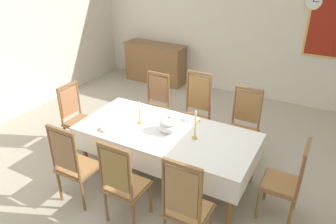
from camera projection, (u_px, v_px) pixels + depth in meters
name	position (u px, v px, depth m)	size (l,w,h in m)	color
ground	(166.00, 178.00, 4.55)	(6.74, 6.66, 0.04)	#AFA591
back_wall	(247.00, 20.00, 6.45)	(6.74, 0.08, 3.14)	beige
dining_table	(166.00, 136.00, 4.26)	(2.32, 1.08, 0.74)	brown
tablecloth	(166.00, 136.00, 4.26)	(2.34, 1.10, 0.31)	white
chair_south_a	(74.00, 164.00, 3.88)	(0.44, 0.42, 1.11)	olive
chair_north_a	(155.00, 104.00, 5.37)	(0.44, 0.42, 1.06)	brown
chair_south_b	(123.00, 183.00, 3.57)	(0.44, 0.42, 1.11)	brown
chair_north_b	(195.00, 111.00, 5.04)	(0.44, 0.42, 1.20)	olive
chair_south_c	(186.00, 205.00, 3.23)	(0.44, 0.42, 1.17)	brown
chair_north_c	(243.00, 125.00, 4.72)	(0.44, 0.42, 1.10)	brown
chair_head_west	(78.00, 117.00, 4.98)	(0.42, 0.44, 1.06)	brown
chair_head_east	(287.00, 180.00, 3.65)	(0.42, 0.44, 1.04)	olive
soup_tureen	(169.00, 124.00, 4.16)	(0.28, 0.28, 0.22)	white
candlestick_west	(140.00, 115.00, 4.34)	(0.07, 0.07, 0.33)	gold
candlestick_east	(195.00, 128.00, 3.98)	(0.07, 0.07, 0.39)	gold
bowl_near_left	(189.00, 119.00, 4.46)	(0.16, 0.16, 0.04)	white
bowl_near_right	(107.00, 129.00, 4.22)	(0.17, 0.17, 0.04)	white
spoon_primary	(198.00, 121.00, 4.44)	(0.06, 0.17, 0.01)	gold
spoon_secondary	(101.00, 127.00, 4.30)	(0.03, 0.18, 0.01)	gold
sideboard	(155.00, 63.00, 7.56)	(1.44, 0.48, 0.90)	brown
mounted_clock	(314.00, 1.00, 5.69)	(0.30, 0.06, 0.30)	#D1B251
framed_painting	(336.00, 21.00, 5.65)	(0.93, 0.05, 1.36)	#D1B251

